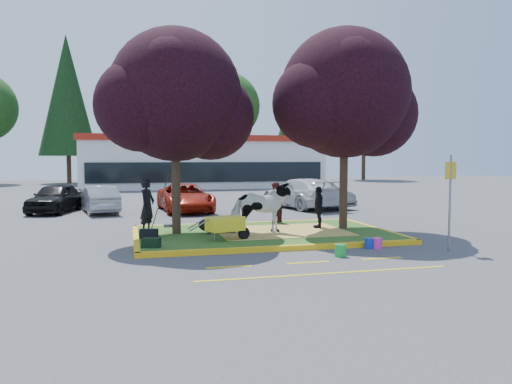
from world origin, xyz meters
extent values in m
plane|color=#424244|center=(0.00, 0.00, 0.00)|extent=(90.00, 90.00, 0.00)
cube|color=#2D591C|center=(0.00, 0.00, 0.07)|extent=(8.00, 5.00, 0.15)
cube|color=yellow|center=(0.00, -2.58, 0.07)|extent=(8.30, 0.16, 0.15)
cube|color=yellow|center=(0.00, 2.58, 0.07)|extent=(8.30, 0.16, 0.15)
cube|color=yellow|center=(-4.08, 0.00, 0.07)|extent=(0.16, 5.30, 0.15)
cube|color=yellow|center=(4.08, 0.00, 0.07)|extent=(0.16, 5.30, 0.15)
cube|color=#DDBD5B|center=(0.60, 0.00, 0.15)|extent=(4.20, 3.00, 0.01)
cylinder|color=black|center=(-2.80, 0.40, 1.91)|extent=(0.28, 0.28, 3.53)
sphere|color=black|center=(-2.80, 0.40, 4.56)|extent=(4.20, 4.20, 4.20)
sphere|color=black|center=(-1.64, 0.60, 3.93)|extent=(2.86, 2.86, 2.86)
sphere|color=black|center=(-3.85, 0.10, 4.18)|extent=(2.86, 2.86, 2.86)
cylinder|color=black|center=(2.90, 0.20, 2.00)|extent=(0.28, 0.28, 3.70)
sphere|color=black|center=(2.90, 0.20, 4.77)|extent=(4.40, 4.40, 4.40)
sphere|color=black|center=(4.11, 0.40, 4.11)|extent=(2.99, 2.99, 2.99)
sphere|color=black|center=(1.80, -0.10, 4.37)|extent=(2.99, 2.99, 2.99)
cube|color=yellow|center=(-2.00, -4.20, 0.00)|extent=(1.10, 0.12, 0.01)
cube|color=yellow|center=(0.00, -4.20, 0.00)|extent=(1.10, 0.12, 0.01)
cube|color=yellow|center=(2.00, -4.20, 0.00)|extent=(1.10, 0.12, 0.01)
cube|color=yellow|center=(0.00, -5.40, 0.00)|extent=(6.00, 0.10, 0.01)
cube|color=silver|center=(2.00, 28.00, 2.00)|extent=(20.00, 8.00, 4.00)
cube|color=maroon|center=(2.00, 28.00, 4.15)|extent=(20.40, 8.40, 0.50)
cube|color=black|center=(2.00, 23.95, 1.40)|extent=(19.00, 0.10, 1.60)
cylinder|color=black|center=(-10.00, 37.00, 1.96)|extent=(0.44, 0.44, 3.92)
cone|color=black|center=(-10.00, 37.00, 8.68)|extent=(5.60, 5.60, 11.90)
cylinder|color=black|center=(-2.00, 38.50, 1.54)|extent=(0.44, 0.44, 3.08)
sphere|color=#143811|center=(-2.00, 38.50, 6.82)|extent=(6.16, 6.16, 6.16)
cylinder|color=black|center=(6.00, 37.50, 1.82)|extent=(0.44, 0.44, 3.64)
sphere|color=#143811|center=(6.00, 37.50, 8.06)|extent=(7.28, 7.28, 7.28)
cylinder|color=black|center=(14.00, 38.00, 1.75)|extent=(0.44, 0.44, 3.50)
cone|color=black|center=(14.00, 38.00, 7.75)|extent=(5.00, 5.00, 10.62)
cylinder|color=black|center=(22.00, 37.00, 1.61)|extent=(0.44, 0.44, 3.22)
sphere|color=#143811|center=(22.00, 37.00, 7.13)|extent=(6.44, 6.44, 6.44)
imported|color=silver|center=(-0.15, -0.35, 0.98)|extent=(2.00, 0.96, 1.66)
ellipsoid|color=black|center=(-1.50, 0.17, 0.42)|extent=(1.43, 1.15, 0.54)
imported|color=black|center=(-3.70, 0.64, 1.04)|extent=(0.69, 0.77, 1.77)
imported|color=#4F161C|center=(1.02, 2.12, 0.90)|extent=(0.88, 0.93, 1.51)
imported|color=black|center=(2.07, 0.39, 0.87)|extent=(0.55, 0.91, 1.44)
cylinder|color=black|center=(-0.97, -1.32, 0.34)|extent=(0.37, 0.20, 0.37)
cylinder|color=slate|center=(-1.90, -1.55, 0.28)|extent=(0.04, 0.04, 0.27)
cylinder|color=slate|center=(-1.90, -1.09, 0.28)|extent=(0.04, 0.04, 0.27)
cube|color=yellow|center=(-1.54, -1.32, 0.65)|extent=(1.18, 0.94, 0.41)
cylinder|color=slate|center=(-2.31, -1.55, 0.67)|extent=(0.65, 0.27, 0.34)
cylinder|color=slate|center=(-2.31, -1.09, 0.67)|extent=(0.65, 0.27, 0.34)
cube|color=black|center=(-3.70, -0.33, 0.29)|extent=(0.59, 0.40, 0.27)
cube|color=black|center=(-3.70, -1.94, 0.28)|extent=(0.55, 0.43, 0.26)
cylinder|color=slate|center=(4.30, -3.72, 1.33)|extent=(0.06, 0.06, 2.66)
cube|color=gold|center=(4.30, -3.72, 2.23)|extent=(0.37, 0.08, 0.48)
cylinder|color=green|center=(1.08, -3.69, 0.16)|extent=(0.36, 0.36, 0.32)
cylinder|color=#F636AB|center=(2.57, -2.87, 0.15)|extent=(0.37, 0.37, 0.30)
cylinder|color=#1636B4|center=(2.36, -2.80, 0.14)|extent=(0.35, 0.35, 0.29)
imported|color=black|center=(-7.63, 9.34, 0.69)|extent=(2.56, 4.31, 1.37)
imported|color=#979A9E|center=(-5.60, 8.66, 0.64)|extent=(2.06, 4.05, 1.27)
imported|color=#9D1D0D|center=(-1.64, 8.26, 0.67)|extent=(2.54, 4.93, 1.33)
imported|color=silver|center=(4.25, 8.42, 0.76)|extent=(3.27, 5.58, 1.52)
imported|color=#505157|center=(5.26, 8.42, 0.67)|extent=(2.76, 4.28, 1.33)
camera|label=1|loc=(-4.26, -15.64, 2.60)|focal=35.00mm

